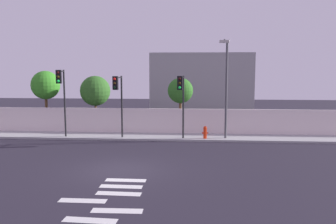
{
  "coord_description": "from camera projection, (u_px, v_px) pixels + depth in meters",
  "views": [
    {
      "loc": [
        3.6,
        -16.79,
        4.96
      ],
      "look_at": [
        1.87,
        6.5,
        2.07
      ],
      "focal_mm": 38.48,
      "sensor_mm": 36.0,
      "label": 1
    }
  ],
  "objects": [
    {
      "name": "low_building_distant",
      "position": [
        201.0,
        83.0,
        40.03
      ],
      "size": [
        10.84,
        6.0,
        6.5
      ],
      "primitive_type": "cube",
      "color": "#9D9D9D",
      "rests_on": "ground"
    },
    {
      "name": "roadside_tree_leftmost",
      "position": [
        46.0,
        85.0,
        28.48
      ],
      "size": [
        2.26,
        2.26,
        4.71
      ],
      "color": "brown",
      "rests_on": "ground"
    },
    {
      "name": "traffic_light_center",
      "position": [
        181.0,
        93.0,
        23.78
      ],
      "size": [
        0.43,
        1.3,
        4.27
      ],
      "color": "black",
      "rests_on": "sidewalk"
    },
    {
      "name": "street_lamp_curbside",
      "position": [
        226.0,
        81.0,
        23.91
      ],
      "size": [
        0.75,
        2.36,
        6.54
      ],
      "color": "#4C4C51",
      "rests_on": "sidewalk"
    },
    {
      "name": "traffic_light_right",
      "position": [
        61.0,
        89.0,
        24.37
      ],
      "size": [
        0.35,
        1.29,
        4.66
      ],
      "color": "black",
      "rests_on": "sidewalk"
    },
    {
      "name": "traffic_light_left",
      "position": [
        118.0,
        93.0,
        24.12
      ],
      "size": [
        0.45,
        1.24,
        4.25
      ],
      "color": "black",
      "rests_on": "sidewalk"
    },
    {
      "name": "roadside_tree_midright",
      "position": [
        180.0,
        91.0,
        27.74
      ],
      "size": [
        1.96,
        1.96,
        4.18
      ],
      "color": "brown",
      "rests_on": "ground"
    },
    {
      "name": "perimeter_wall",
      "position": [
        146.0,
        120.0,
        26.76
      ],
      "size": [
        36.0,
        0.18,
        1.8
      ],
      "primitive_type": "cube",
      "color": "silver",
      "rests_on": "sidewalk"
    },
    {
      "name": "roadside_tree_midleft",
      "position": [
        95.0,
        91.0,
        28.24
      ],
      "size": [
        2.36,
        2.36,
        4.32
      ],
      "color": "brown",
      "rests_on": "ground"
    },
    {
      "name": "fire_hydrant",
      "position": [
        205.0,
        132.0,
        24.51
      ],
      "size": [
        0.44,
        0.26,
        0.86
      ],
      "color": "red",
      "rests_on": "sidewalk"
    },
    {
      "name": "crosswalk_marking",
      "position": [
        110.0,
        197.0,
        13.82
      ],
      "size": [
        3.3,
        4.74,
        0.01
      ],
      "color": "silver",
      "rests_on": "ground"
    },
    {
      "name": "ground_plane",
      "position": [
        120.0,
        170.0,
        17.49
      ],
      "size": [
        80.0,
        80.0,
        0.0
      ],
      "primitive_type": "plane",
      "color": "#25212D"
    },
    {
      "name": "sidewalk",
      "position": [
        144.0,
        137.0,
        25.6
      ],
      "size": [
        36.0,
        2.4,
        0.15
      ],
      "primitive_type": "cube",
      "color": "#A0A0A0",
      "rests_on": "ground"
    }
  ]
}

